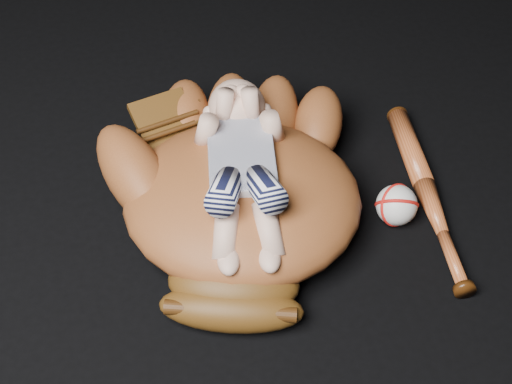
# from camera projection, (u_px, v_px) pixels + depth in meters

# --- Properties ---
(baseball_glove) EXTENTS (0.62, 0.66, 0.17)m
(baseball_glove) POSITION_uv_depth(u_px,v_px,m) (242.00, 191.00, 1.14)
(baseball_glove) COLOR brown
(baseball_glove) RESTS_ON ground
(newborn_baby) EXTENTS (0.22, 0.39, 0.15)m
(newborn_baby) POSITION_uv_depth(u_px,v_px,m) (243.00, 169.00, 1.10)
(newborn_baby) COLOR #D3A188
(newborn_baby) RESTS_ON baseball_glove
(baseball_bat) EXTENTS (0.08, 0.41, 0.04)m
(baseball_bat) POSITION_uv_depth(u_px,v_px,m) (428.00, 195.00, 1.22)
(baseball_bat) COLOR #A3471F
(baseball_bat) RESTS_ON ground
(baseball) EXTENTS (0.07, 0.07, 0.07)m
(baseball) POSITION_uv_depth(u_px,v_px,m) (397.00, 205.00, 1.18)
(baseball) COLOR silver
(baseball) RESTS_ON ground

